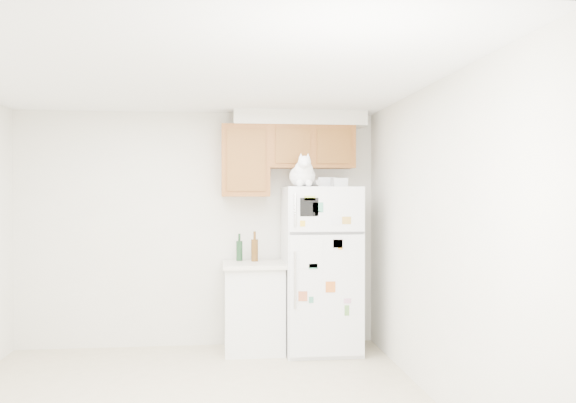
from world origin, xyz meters
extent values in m
cube|color=beige|center=(0.00, 2.00, 1.25)|extent=(3.80, 0.04, 2.50)
cube|color=beige|center=(0.00, -2.00, 1.25)|extent=(3.80, 0.04, 2.50)
cube|color=beige|center=(1.90, 0.00, 1.25)|extent=(0.04, 4.00, 2.50)
cube|color=white|center=(0.00, 0.00, 2.50)|extent=(3.80, 4.00, 0.04)
cube|color=#965220|center=(1.20, 1.82, 2.12)|extent=(0.90, 0.33, 0.45)
cube|color=#965220|center=(0.50, 1.82, 1.98)|extent=(0.50, 0.33, 0.75)
cube|color=silver|center=(1.07, 1.83, 2.42)|extent=(1.40, 0.37, 0.15)
cube|color=white|center=(1.27, 1.62, 0.85)|extent=(0.76, 0.72, 1.70)
cube|color=white|center=(1.27, 1.25, 1.48)|extent=(0.74, 0.03, 0.44)
cube|color=white|center=(1.27, 1.25, 0.64)|extent=(0.74, 0.03, 1.19)
cube|color=#59595B|center=(1.27, 1.25, 1.25)|extent=(0.74, 0.03, 0.02)
cylinder|color=silver|center=(0.95, 1.22, 1.47)|extent=(0.02, 0.02, 0.32)
cylinder|color=silver|center=(0.95, 1.22, 0.80)|extent=(0.02, 0.02, 0.55)
cube|color=black|center=(1.09, 1.23, 1.50)|extent=(0.18, 0.00, 0.18)
cube|color=white|center=(1.11, 1.23, 1.05)|extent=(0.22, 0.00, 0.28)
cube|color=gold|center=(1.46, 1.23, 1.37)|extent=(0.09, 0.00, 0.07)
cube|color=#C089A8|center=(1.47, 1.23, 0.58)|extent=(0.07, 0.00, 0.05)
cube|color=white|center=(1.17, 1.23, 1.41)|extent=(0.05, 0.00, 0.09)
cube|color=#BD613B|center=(1.03, 1.23, 0.64)|extent=(0.09, 0.00, 0.10)
cube|color=orange|center=(1.30, 1.23, 0.72)|extent=(0.10, 0.00, 0.11)
cube|color=#5C8C46|center=(1.46, 1.23, 0.49)|extent=(0.05, 0.00, 0.10)
cube|color=#459877|center=(1.18, 1.23, 1.50)|extent=(0.10, 0.00, 0.10)
cube|color=#C44431|center=(1.37, 1.23, 1.14)|extent=(0.10, 0.00, 0.08)
cube|color=#BDCD48|center=(1.10, 1.23, 1.59)|extent=(0.11, 0.00, 0.05)
cube|color=silver|center=(1.35, 1.23, 1.37)|extent=(0.09, 0.00, 0.09)
cube|color=silver|center=(1.38, 1.23, 1.15)|extent=(0.11, 0.00, 0.09)
cube|color=#3F8B6E|center=(1.11, 1.23, 0.60)|extent=(0.05, 0.00, 0.06)
cube|color=orange|center=(1.40, 1.23, 1.12)|extent=(0.05, 0.00, 0.08)
cube|color=#449675|center=(1.13, 1.23, 0.92)|extent=(0.09, 0.00, 0.05)
cube|color=yellow|center=(1.03, 1.23, 1.34)|extent=(0.05, 0.00, 0.06)
cube|color=white|center=(0.58, 1.68, 0.44)|extent=(0.60, 0.60, 0.88)
cube|color=white|center=(0.58, 1.66, 0.90)|extent=(0.64, 0.64, 0.04)
ellipsoid|color=white|center=(1.05, 1.45, 1.80)|extent=(0.26, 0.35, 0.22)
ellipsoid|color=white|center=(1.05, 1.35, 1.85)|extent=(0.19, 0.15, 0.21)
sphere|color=white|center=(1.05, 1.29, 1.93)|extent=(0.13, 0.13, 0.13)
cone|color=white|center=(1.02, 1.29, 2.00)|extent=(0.04, 0.04, 0.05)
cone|color=white|center=(1.09, 1.29, 2.00)|extent=(0.04, 0.04, 0.05)
cone|color=#D88C8C|center=(1.02, 1.29, 1.99)|extent=(0.02, 0.02, 0.03)
cone|color=#D88C8C|center=(1.09, 1.29, 1.99)|extent=(0.02, 0.02, 0.03)
sphere|color=white|center=(1.05, 1.24, 1.91)|extent=(0.06, 0.06, 0.06)
sphere|color=white|center=(1.01, 1.31, 1.73)|extent=(0.07, 0.07, 0.07)
sphere|color=white|center=(1.10, 1.31, 1.73)|extent=(0.07, 0.07, 0.07)
cylinder|color=white|center=(1.16, 1.57, 1.73)|extent=(0.16, 0.22, 0.07)
cube|color=white|center=(1.35, 1.74, 1.75)|extent=(0.19, 0.15, 0.10)
cube|color=white|center=(1.45, 1.56, 1.74)|extent=(0.16, 0.13, 0.09)
camera|label=1|loc=(0.21, -4.59, 1.62)|focal=38.00mm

